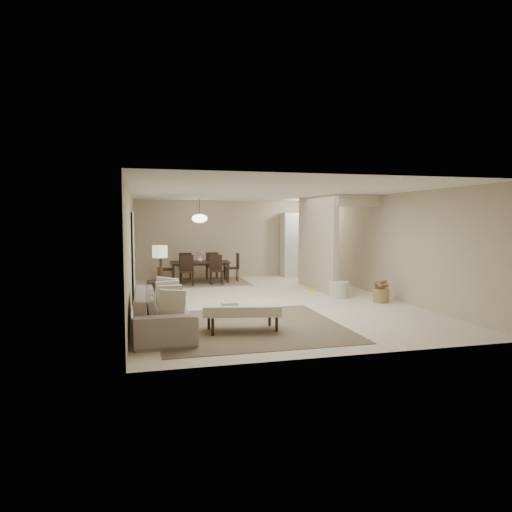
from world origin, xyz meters
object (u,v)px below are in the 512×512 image
object	(u,v)px
round_pouf	(339,290)
wicker_basket	(381,296)
pantry_cabinet	(300,245)
sofa	(163,311)
ottoman_bench	(242,309)
side_table	(161,294)
dining_table	(200,272)

from	to	relation	value
round_pouf	wicker_basket	xyz separation A→B (m)	(0.67, -0.82, -0.04)
pantry_cabinet	sofa	xyz separation A→B (m)	(-4.80, -6.63, -0.70)
pantry_cabinet	wicker_basket	size ratio (longest dim) A/B	5.81
sofa	round_pouf	size ratio (longest dim) A/B	4.84
ottoman_bench	side_table	distance (m)	2.81
sofa	side_table	xyz separation A→B (m)	(0.05, 2.22, -0.06)
pantry_cabinet	sofa	bearing A→B (deg)	-125.91
ottoman_bench	sofa	bearing A→B (deg)	178.85
ottoman_bench	dining_table	size ratio (longest dim) A/B	0.79
sofa	round_pouf	xyz separation A→B (m)	(4.29, 2.38, -0.16)
round_pouf	dining_table	xyz separation A→B (m)	(-2.92, 3.49, 0.12)
pantry_cabinet	sofa	distance (m)	8.21
wicker_basket	round_pouf	bearing A→B (deg)	129.24
pantry_cabinet	wicker_basket	xyz separation A→B (m)	(0.16, -5.07, -0.90)
wicker_basket	dining_table	distance (m)	5.61
ottoman_bench	round_pouf	distance (m)	4.02
sofa	ottoman_bench	xyz separation A→B (m)	(1.30, -0.30, 0.03)
round_pouf	wicker_basket	distance (m)	1.06
pantry_cabinet	ottoman_bench	bearing A→B (deg)	-116.79
side_table	round_pouf	world-z (taller)	side_table
side_table	pantry_cabinet	bearing A→B (deg)	42.88
round_pouf	dining_table	distance (m)	4.55
pantry_cabinet	round_pouf	size ratio (longest dim) A/B	4.27
ottoman_bench	dining_table	world-z (taller)	dining_table
sofa	wicker_basket	bearing A→B (deg)	-72.14
side_table	wicker_basket	size ratio (longest dim) A/B	1.59
sofa	dining_table	xyz separation A→B (m)	(1.37, 5.87, -0.04)
pantry_cabinet	round_pouf	bearing A→B (deg)	-96.81
sofa	ottoman_bench	bearing A→B (deg)	-102.54
ottoman_bench	pantry_cabinet	bearing A→B (deg)	75.04
ottoman_bench	wicker_basket	world-z (taller)	ottoman_bench
round_pouf	dining_table	bearing A→B (deg)	129.92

